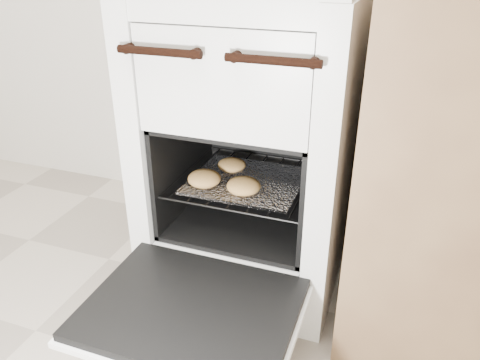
# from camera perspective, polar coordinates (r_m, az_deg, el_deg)

# --- Properties ---
(stove) EXTENTS (0.55, 0.61, 0.84)m
(stove) POSITION_cam_1_polar(r_m,az_deg,el_deg) (1.37, 1.91, 4.07)
(stove) COLOR silver
(stove) RESTS_ON ground
(oven_door) EXTENTS (0.50, 0.39, 0.03)m
(oven_door) POSITION_cam_1_polar(r_m,az_deg,el_deg) (1.13, -5.93, -15.56)
(oven_door) COLOR black
(oven_door) RESTS_ON stove
(oven_rack) EXTENTS (0.40, 0.39, 0.01)m
(oven_rack) POSITION_cam_1_polar(r_m,az_deg,el_deg) (1.35, 1.06, 0.04)
(oven_rack) COLOR black
(oven_rack) RESTS_ON stove
(foil_sheet) EXTENTS (0.31, 0.28, 0.01)m
(foil_sheet) POSITION_cam_1_polar(r_m,az_deg,el_deg) (1.34, 0.80, -0.08)
(foil_sheet) COLOR white
(foil_sheet) RESTS_ON oven_rack
(baked_rolls) EXTENTS (0.22, 0.22, 0.04)m
(baked_rolls) POSITION_cam_1_polar(r_m,az_deg,el_deg) (1.30, -1.77, 0.32)
(baked_rolls) COLOR tan
(baked_rolls) RESTS_ON foil_sheet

